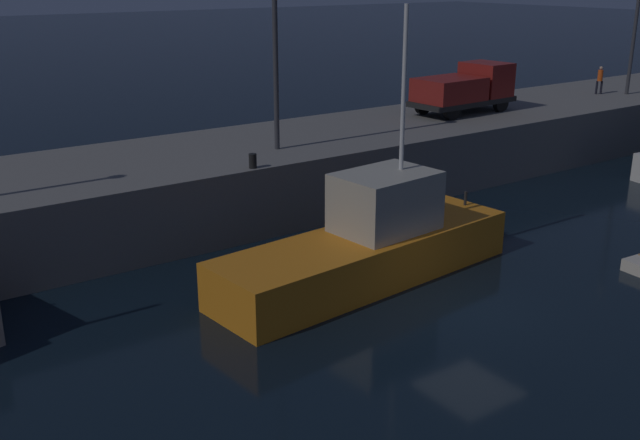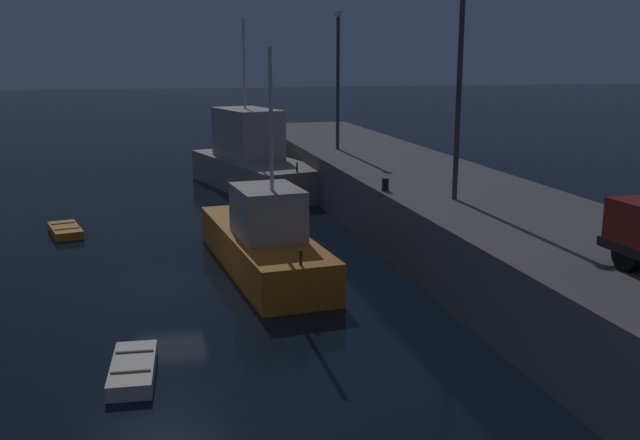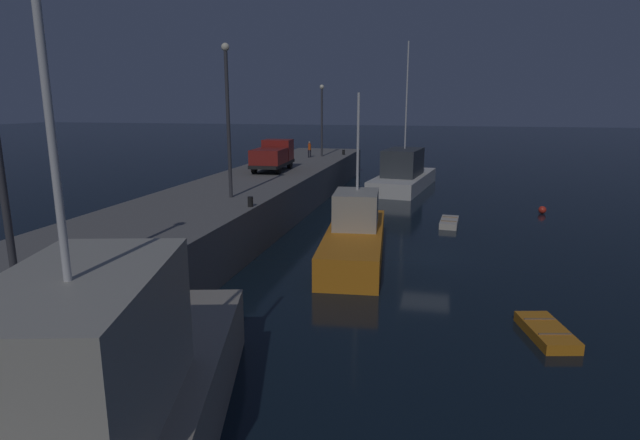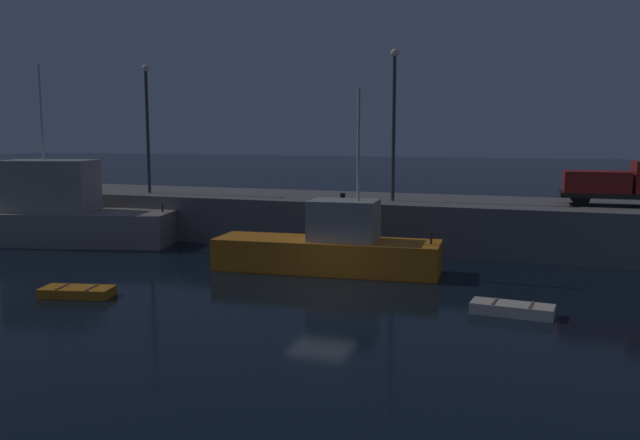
{
  "view_description": "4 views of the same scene",
  "coord_description": "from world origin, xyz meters",
  "px_view_note": "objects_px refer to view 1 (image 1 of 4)",
  "views": [
    {
      "loc": [
        -14.79,
        -13.3,
        9.32
      ],
      "look_at": [
        -1.47,
        5.57,
        1.55
      ],
      "focal_mm": 41.86,
      "sensor_mm": 36.0,
      "label": 1
    },
    {
      "loc": [
        25.38,
        -0.64,
        8.09
      ],
      "look_at": [
        0.93,
        5.48,
        2.28
      ],
      "focal_mm": 40.21,
      "sensor_mm": 36.0,
      "label": 2
    },
    {
      "loc": [
        -26.48,
        -0.46,
        7.88
      ],
      "look_at": [
        -2.39,
        5.2,
        2.24
      ],
      "focal_mm": 29.01,
      "sensor_mm": 36.0,
      "label": 3
    },
    {
      "loc": [
        8.93,
        -24.82,
        6.35
      ],
      "look_at": [
        -1.85,
        4.98,
        2.21
      ],
      "focal_mm": 36.92,
      "sensor_mm": 36.0,
      "label": 4
    }
  ],
  "objects_px": {
    "lamp_post_central": "(636,19)",
    "bollard_west": "(253,161)",
    "utility_truck": "(465,88)",
    "dockworker": "(600,78)",
    "fishing_trawler_red": "(370,245)",
    "lamp_post_east": "(275,22)"
  },
  "relations": [
    {
      "from": "lamp_post_east",
      "to": "dockworker",
      "type": "distance_m",
      "value": 22.44
    },
    {
      "from": "fishing_trawler_red",
      "to": "bollard_west",
      "type": "distance_m",
      "value": 5.67
    },
    {
      "from": "lamp_post_central",
      "to": "utility_truck",
      "type": "distance_m",
      "value": 12.11
    },
    {
      "from": "fishing_trawler_red",
      "to": "lamp_post_central",
      "type": "height_order",
      "value": "lamp_post_central"
    },
    {
      "from": "dockworker",
      "to": "bollard_west",
      "type": "xyz_separation_m",
      "value": [
        -24.35,
        -3.11,
        -0.62
      ]
    },
    {
      "from": "lamp_post_central",
      "to": "dockworker",
      "type": "height_order",
      "value": "lamp_post_central"
    },
    {
      "from": "lamp_post_central",
      "to": "utility_truck",
      "type": "xyz_separation_m",
      "value": [
        -11.69,
        1.21,
        -2.92
      ]
    },
    {
      "from": "lamp_post_central",
      "to": "utility_truck",
      "type": "height_order",
      "value": "lamp_post_central"
    },
    {
      "from": "fishing_trawler_red",
      "to": "bollard_west",
      "type": "relative_size",
      "value": 20.62
    },
    {
      "from": "fishing_trawler_red",
      "to": "lamp_post_east",
      "type": "distance_m",
      "value": 9.75
    },
    {
      "from": "fishing_trawler_red",
      "to": "dockworker",
      "type": "xyz_separation_m",
      "value": [
        23.24,
        8.37,
        2.41
      ]
    },
    {
      "from": "fishing_trawler_red",
      "to": "bollard_west",
      "type": "xyz_separation_m",
      "value": [
        -1.11,
        5.26,
        1.79
      ]
    },
    {
      "from": "lamp_post_central",
      "to": "lamp_post_east",
      "type": "bearing_deg",
      "value": -179.63
    },
    {
      "from": "lamp_post_east",
      "to": "bollard_west",
      "type": "bearing_deg",
      "value": -138.46
    },
    {
      "from": "lamp_post_east",
      "to": "lamp_post_central",
      "type": "height_order",
      "value": "lamp_post_east"
    },
    {
      "from": "lamp_post_east",
      "to": "dockworker",
      "type": "height_order",
      "value": "lamp_post_east"
    },
    {
      "from": "fishing_trawler_red",
      "to": "lamp_post_central",
      "type": "xyz_separation_m",
      "value": [
        24.53,
        7.44,
        5.64
      ]
    },
    {
      "from": "bollard_west",
      "to": "dockworker",
      "type": "bearing_deg",
      "value": 7.28
    },
    {
      "from": "lamp_post_central",
      "to": "bollard_west",
      "type": "height_order",
      "value": "lamp_post_central"
    },
    {
      "from": "fishing_trawler_red",
      "to": "dockworker",
      "type": "bearing_deg",
      "value": 19.81
    },
    {
      "from": "lamp_post_east",
      "to": "utility_truck",
      "type": "distance_m",
      "value": 12.3
    },
    {
      "from": "lamp_post_east",
      "to": "utility_truck",
      "type": "xyz_separation_m",
      "value": [
        11.67,
        1.36,
        -3.64
      ]
    }
  ]
}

